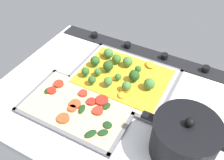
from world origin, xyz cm
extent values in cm
cube|color=silver|center=(0.00, 0.00, -1.50)|extent=(82.31, 62.71, 3.00)
cube|color=black|center=(0.00, -27.86, 0.40)|extent=(79.01, 7.00, 0.80)
cylinder|color=black|center=(-24.69, -27.86, 1.70)|extent=(2.80, 2.80, 1.80)
cylinder|color=black|center=(-8.23, -27.86, 1.70)|extent=(2.80, 2.80, 1.80)
cylinder|color=black|center=(8.23, -27.86, 1.70)|extent=(2.80, 2.80, 1.80)
cylinder|color=black|center=(24.69, -27.86, 1.70)|extent=(2.80, 2.80, 1.80)
cube|color=slate|center=(0.98, -9.25, 0.25)|extent=(37.01, 29.08, 0.50)
cube|color=slate|center=(0.87, -23.04, 0.65)|extent=(36.79, 1.49, 1.30)
cube|color=slate|center=(1.09, 4.55, 0.65)|extent=(36.79, 1.49, 1.30)
cube|color=slate|center=(-16.81, -9.11, 0.65)|extent=(1.43, 28.80, 1.30)
cube|color=slate|center=(18.77, -9.39, 0.65)|extent=(1.43, 28.80, 1.30)
cube|color=beige|center=(0.98, -9.25, 1.00)|extent=(34.59, 26.66, 1.00)
cube|color=gold|center=(0.98, -9.25, 1.70)|extent=(31.82, 24.00, 0.40)
cone|color=#68AD54|center=(-9.63, -7.47, 2.34)|extent=(2.14, 2.14, 0.87)
sphere|color=#427533|center=(-9.63, -7.47, 4.23)|extent=(3.90, 3.90, 3.90)
cone|color=#427635|center=(7.07, -8.68, 2.57)|extent=(2.09, 2.09, 1.35)
sphere|color=#264C1C|center=(7.07, -8.68, 4.67)|extent=(3.79, 3.79, 3.79)
cone|color=#4D8B3F|center=(-2.92, -13.29, 2.39)|extent=(1.33, 1.33, 0.98)
sphere|color=#2D5B23|center=(-2.92, -13.29, 3.79)|extent=(2.42, 2.42, 2.42)
cone|color=#68AD54|center=(-3.26, -2.84, 2.45)|extent=(1.76, 1.76, 1.11)
sphere|color=#427533|center=(-3.26, -2.84, 4.21)|extent=(3.20, 3.20, 3.20)
cone|color=#4D8B3F|center=(8.66, 0.07, 2.52)|extent=(1.49, 1.49, 1.25)
sphere|color=#2D5B23|center=(8.66, 0.07, 4.16)|extent=(2.71, 2.71, 2.71)
cone|color=#4D8B3F|center=(12.92, -2.49, 2.57)|extent=(1.64, 1.64, 1.33)
sphere|color=#2D5B23|center=(12.92, -2.49, 4.35)|extent=(2.98, 2.98, 2.98)
cone|color=#68AD54|center=(3.36, -1.93, 2.47)|extent=(1.73, 1.73, 1.13)
sphere|color=#427533|center=(3.36, -1.93, 4.21)|extent=(3.14, 3.14, 3.14)
cone|color=#68AD54|center=(2.06, -14.87, 2.32)|extent=(2.10, 2.10, 0.85)
sphere|color=#427533|center=(2.06, -14.87, 4.17)|extent=(3.81, 3.81, 3.81)
cone|color=#5B9F46|center=(9.29, -4.90, 2.33)|extent=(1.44, 1.44, 0.85)
sphere|color=#386B28|center=(9.29, -4.90, 3.74)|extent=(2.62, 2.62, 2.62)
cone|color=#68AD54|center=(10.82, -15.88, 2.38)|extent=(2.12, 2.12, 0.97)
sphere|color=#427533|center=(10.82, -15.88, 4.31)|extent=(3.86, 3.86, 3.86)
cone|color=#4D8B3F|center=(12.89, -9.17, 2.53)|extent=(1.98, 1.98, 1.26)
sphere|color=#2D5B23|center=(12.89, -9.17, 4.52)|extent=(3.61, 3.61, 3.61)
cone|color=#5B9F46|center=(1.62, -6.20, 2.33)|extent=(1.28, 1.28, 0.86)
sphere|color=#386B28|center=(1.62, -6.20, 3.63)|extent=(2.33, 2.33, 2.33)
cone|color=#427635|center=(-3.47, -8.57, 2.45)|extent=(2.14, 2.14, 1.11)
sphere|color=#264C1C|center=(-3.47, -8.57, 4.47)|extent=(3.89, 3.89, 3.89)
cone|color=#5B9F46|center=(6.55, -14.48, 2.34)|extent=(1.93, 1.93, 0.89)
sphere|color=#386B28|center=(6.55, -14.48, 4.10)|extent=(3.51, 3.51, 3.51)
ellipsoid|color=gold|center=(2.99, -6.42, 2.29)|extent=(3.54, 3.53, 0.91)
ellipsoid|color=gold|center=(-5.45, -18.99, 2.53)|extent=(5.31, 5.33, 1.47)
ellipsoid|color=gold|center=(-2.85, -0.26, 2.36)|extent=(3.51, 3.79, 1.08)
ellipsoid|color=gold|center=(13.83, -17.02, 2.38)|extent=(4.08, 3.89, 1.13)
ellipsoid|color=gold|center=(-2.71, -2.81, 2.49)|extent=(4.85, 4.49, 1.37)
cube|color=slate|center=(8.12, 10.21, 0.25)|extent=(36.01, 22.73, 0.50)
cube|color=slate|center=(8.18, -0.45, 0.65)|extent=(35.89, 1.40, 1.30)
cube|color=slate|center=(8.05, 20.87, 0.65)|extent=(35.89, 1.40, 1.30)
cube|color=slate|center=(-9.23, 10.11, 0.65)|extent=(1.33, 22.53, 1.30)
cube|color=slate|center=(25.46, 10.31, 0.65)|extent=(1.33, 22.53, 1.30)
cube|color=#E6BE82|center=(8.12, 10.21, 0.95)|extent=(33.60, 20.32, 0.90)
cylinder|color=red|center=(0.87, 9.47, 1.90)|extent=(3.39, 3.39, 1.00)
cylinder|color=#D14723|center=(8.74, 17.00, 1.90)|extent=(3.88, 3.88, 1.00)
cylinder|color=#B22319|center=(1.94, 4.99, 1.90)|extent=(4.37, 4.37, 1.00)
cylinder|color=red|center=(19.29, 5.41, 1.90)|extent=(3.52, 3.52, 1.00)
cylinder|color=#B22319|center=(4.72, 7.09, 1.90)|extent=(3.07, 3.07, 1.00)
cylinder|color=#D14723|center=(8.79, 10.50, 1.90)|extent=(3.84, 3.84, 1.00)
cylinder|color=#B22319|center=(19.39, 9.18, 1.90)|extent=(3.10, 3.10, 1.00)
cylinder|color=#D14723|center=(8.59, 12.49, 1.90)|extent=(2.61, 2.61, 1.00)
cylinder|color=red|center=(9.20, 5.18, 1.90)|extent=(3.00, 3.00, 1.00)
ellipsoid|color=#193819|center=(20.56, 9.56, 1.80)|extent=(2.46, 3.32, 0.60)
ellipsoid|color=#193819|center=(-4.63, 15.67, 1.80)|extent=(3.89, 3.87, 0.60)
ellipsoid|color=#193819|center=(-1.63, 17.74, 1.80)|extent=(3.92, 4.55, 0.60)
ellipsoid|color=#193819|center=(5.76, 11.09, 1.80)|extent=(2.91, 4.30, 0.60)
ellipsoid|color=#193819|center=(-0.61, 6.33, 1.80)|extent=(2.70, 3.51, 0.60)
ellipsoid|color=#193819|center=(-4.46, 12.63, 1.80)|extent=(3.70, 3.42, 0.60)
cylinder|color=black|center=(-26.18, 9.65, 5.63)|extent=(17.59, 17.59, 11.27)
cylinder|color=black|center=(-26.18, 9.65, 11.67)|extent=(17.95, 17.95, 0.80)
sphere|color=black|center=(-26.18, 9.65, 13.27)|extent=(2.40, 2.40, 2.40)
cube|color=black|center=(-15.58, 9.65, 9.24)|extent=(3.60, 2.00, 1.20)
camera|label=1|loc=(-26.61, 51.10, 62.23)|focal=39.33mm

